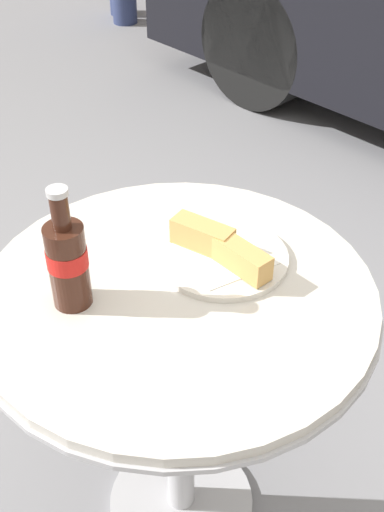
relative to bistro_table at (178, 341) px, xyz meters
The scene contains 4 objects.
ground_plane 0.55m from the bistro_table, ahead, with size 30.00×30.00×0.00m, color gray.
bistro_table is the anchor object (origin of this frame).
cola_bottle_left 0.29m from the bistro_table, 121.08° to the right, with size 0.07×0.07×0.22m.
lunch_plate_near 0.19m from the bistro_table, 88.42° to the left, with size 0.24×0.24×0.06m.
Camera 1 is at (0.64, -0.56, 1.41)m, focal length 45.00 mm.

